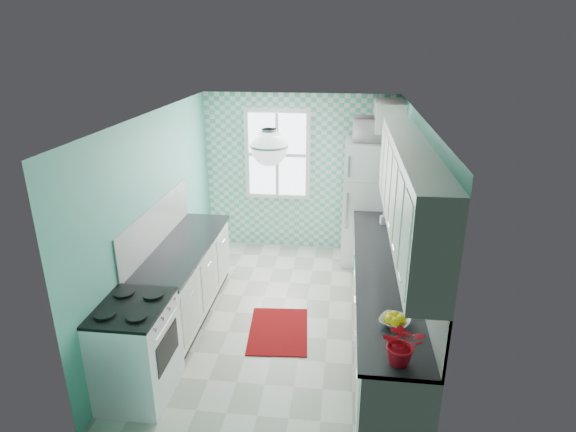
# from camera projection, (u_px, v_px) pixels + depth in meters

# --- Properties ---
(floor) EXTENTS (3.00, 4.40, 0.02)m
(floor) POSITION_uv_depth(u_px,v_px,m) (282.00, 316.00, 6.06)
(floor) COLOR silver
(floor) RESTS_ON ground
(ceiling) EXTENTS (3.00, 4.40, 0.02)m
(ceiling) POSITION_uv_depth(u_px,v_px,m) (281.00, 114.00, 5.17)
(ceiling) COLOR white
(ceiling) RESTS_ON wall_back
(wall_back) EXTENTS (3.00, 0.02, 2.50)m
(wall_back) POSITION_uv_depth(u_px,v_px,m) (300.00, 173.00, 7.67)
(wall_back) COLOR #57AD98
(wall_back) RESTS_ON floor
(wall_front) EXTENTS (3.00, 0.02, 2.50)m
(wall_front) POSITION_uv_depth(u_px,v_px,m) (242.00, 332.00, 3.56)
(wall_front) COLOR #57AD98
(wall_front) RESTS_ON floor
(wall_left) EXTENTS (0.02, 4.40, 2.50)m
(wall_left) POSITION_uv_depth(u_px,v_px,m) (157.00, 218.00, 5.79)
(wall_left) COLOR #57AD98
(wall_left) RESTS_ON floor
(wall_right) EXTENTS (0.02, 4.40, 2.50)m
(wall_right) POSITION_uv_depth(u_px,v_px,m) (413.00, 229.00, 5.45)
(wall_right) COLOR #57AD98
(wall_right) RESTS_ON floor
(accent_wall) EXTENTS (3.00, 0.01, 2.50)m
(accent_wall) POSITION_uv_depth(u_px,v_px,m) (299.00, 173.00, 7.65)
(accent_wall) COLOR #5DC3A4
(accent_wall) RESTS_ON wall_back
(window) EXTENTS (1.04, 0.05, 1.44)m
(window) POSITION_uv_depth(u_px,v_px,m) (277.00, 155.00, 7.56)
(window) COLOR white
(window) RESTS_ON wall_back
(backsplash_right) EXTENTS (0.02, 3.60, 0.51)m
(backsplash_right) POSITION_uv_depth(u_px,v_px,m) (415.00, 248.00, 5.10)
(backsplash_right) COLOR white
(backsplash_right) RESTS_ON wall_right
(backsplash_left) EXTENTS (0.02, 2.15, 0.51)m
(backsplash_left) POSITION_uv_depth(u_px,v_px,m) (157.00, 224.00, 5.73)
(backsplash_left) COLOR white
(backsplash_left) RESTS_ON wall_left
(upper_cabinets_right) EXTENTS (0.33, 3.20, 0.90)m
(upper_cabinets_right) POSITION_uv_depth(u_px,v_px,m) (408.00, 190.00, 4.68)
(upper_cabinets_right) COLOR white
(upper_cabinets_right) RESTS_ON wall_right
(upper_cabinet_fridge) EXTENTS (0.40, 0.74, 0.40)m
(upper_cabinet_fridge) POSITION_uv_depth(u_px,v_px,m) (389.00, 115.00, 6.82)
(upper_cabinet_fridge) COLOR white
(upper_cabinet_fridge) RESTS_ON wall_right
(ceiling_light) EXTENTS (0.34, 0.34, 0.35)m
(ceiling_light) POSITION_uv_depth(u_px,v_px,m) (269.00, 148.00, 4.49)
(ceiling_light) COLOR silver
(ceiling_light) RESTS_ON ceiling
(base_cabinets_right) EXTENTS (0.60, 3.60, 0.90)m
(base_cabinets_right) POSITION_uv_depth(u_px,v_px,m) (383.00, 307.00, 5.39)
(base_cabinets_right) COLOR white
(base_cabinets_right) RESTS_ON floor
(countertop_right) EXTENTS (0.63, 3.60, 0.04)m
(countertop_right) POSITION_uv_depth(u_px,v_px,m) (384.00, 270.00, 5.23)
(countertop_right) COLOR black
(countertop_right) RESTS_ON base_cabinets_right
(base_cabinets_left) EXTENTS (0.60, 2.15, 0.90)m
(base_cabinets_left) POSITION_uv_depth(u_px,v_px,m) (185.00, 281.00, 5.96)
(base_cabinets_left) COLOR white
(base_cabinets_left) RESTS_ON floor
(countertop_left) EXTENTS (0.63, 2.15, 0.04)m
(countertop_left) POSITION_uv_depth(u_px,v_px,m) (183.00, 247.00, 5.80)
(countertop_left) COLOR black
(countertop_left) RESTS_ON base_cabinets_left
(fridge) EXTENTS (0.82, 0.81, 1.88)m
(fridge) POSITION_uv_depth(u_px,v_px,m) (370.00, 202.00, 7.27)
(fridge) COLOR white
(fridge) RESTS_ON floor
(stove) EXTENTS (0.64, 0.80, 0.96)m
(stove) POSITION_uv_depth(u_px,v_px,m) (136.00, 349.00, 4.59)
(stove) COLOR white
(stove) RESTS_ON floor
(sink) EXTENTS (0.52, 0.44, 0.53)m
(sink) POSITION_uv_depth(u_px,v_px,m) (380.00, 231.00, 6.23)
(sink) COLOR silver
(sink) RESTS_ON countertop_right
(rug) EXTENTS (0.76, 1.03, 0.02)m
(rug) POSITION_uv_depth(u_px,v_px,m) (278.00, 331.00, 5.73)
(rug) COLOR maroon
(rug) RESTS_ON floor
(dish_towel) EXTENTS (0.05, 0.24, 0.35)m
(dish_towel) POSITION_uv_depth(u_px,v_px,m) (354.00, 261.00, 6.44)
(dish_towel) COLOR #6ABAA0
(dish_towel) RESTS_ON base_cabinets_right
(fruit_bowl) EXTENTS (0.34, 0.34, 0.06)m
(fruit_bowl) POSITION_uv_depth(u_px,v_px,m) (395.00, 322.00, 4.18)
(fruit_bowl) COLOR white
(fruit_bowl) RESTS_ON countertop_right
(potted_plant) EXTENTS (0.32, 0.28, 0.35)m
(potted_plant) POSITION_uv_depth(u_px,v_px,m) (402.00, 344.00, 3.65)
(potted_plant) COLOR #A70915
(potted_plant) RESTS_ON countertop_right
(soap_bottle) EXTENTS (0.09, 0.09, 0.16)m
(soap_bottle) POSITION_uv_depth(u_px,v_px,m) (383.00, 218.00, 6.42)
(soap_bottle) COLOR #98B8CE
(soap_bottle) RESTS_ON countertop_right
(microwave) EXTENTS (0.62, 0.43, 0.34)m
(microwave) POSITION_uv_depth(u_px,v_px,m) (374.00, 129.00, 6.88)
(microwave) COLOR white
(microwave) RESTS_ON fridge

